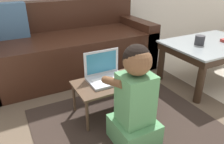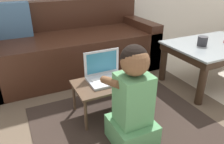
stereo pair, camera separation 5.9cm
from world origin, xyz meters
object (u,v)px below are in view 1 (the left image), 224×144
at_px(couch, 68,48).
at_px(cup_on_table, 200,40).
at_px(laptop_desk, 113,85).
at_px(computer_mouse, 130,75).
at_px(laptop, 106,76).
at_px(coffee_table, 211,49).
at_px(person_seated, 135,102).

xyz_separation_m(couch, cup_on_table, (1.07, -0.94, 0.20)).
xyz_separation_m(laptop_desk, computer_mouse, (0.17, 0.00, 0.05)).
bearing_deg(computer_mouse, laptop, 167.60).
bearing_deg(coffee_table, couch, 142.34).
distance_m(couch, laptop_desk, 0.98).
bearing_deg(coffee_table, laptop_desk, -178.82).
height_order(computer_mouse, person_seated, person_seated).
bearing_deg(couch, coffee_table, -37.66).
height_order(coffee_table, computer_mouse, coffee_table).
bearing_deg(laptop, coffee_table, -1.19).
distance_m(laptop_desk, computer_mouse, 0.18).
height_order(laptop, computer_mouse, laptop).
distance_m(laptop, cup_on_table, 1.05).
height_order(person_seated, cup_on_table, person_seated).
relative_size(laptop_desk, person_seated, 0.87).
bearing_deg(cup_on_table, computer_mouse, -177.64).
relative_size(coffee_table, computer_mouse, 10.22).
xyz_separation_m(coffee_table, laptop_desk, (-1.17, -0.02, -0.11)).
distance_m(computer_mouse, cup_on_table, 0.85).
xyz_separation_m(coffee_table, computer_mouse, (-1.00, -0.02, -0.06)).
height_order(couch, laptop, couch).
height_order(coffee_table, person_seated, person_seated).
bearing_deg(cup_on_table, person_seated, -157.45).
xyz_separation_m(couch, laptop_desk, (0.07, -0.98, -0.03)).
bearing_deg(cup_on_table, laptop_desk, -177.83).
height_order(laptop, person_seated, person_seated).
relative_size(couch, laptop, 6.09).
relative_size(laptop, person_seated, 0.43).
xyz_separation_m(couch, person_seated, (0.02, -1.38, 0.05)).
height_order(coffee_table, laptop_desk, coffee_table).
distance_m(coffee_table, laptop, 1.21).
relative_size(computer_mouse, cup_on_table, 0.97).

